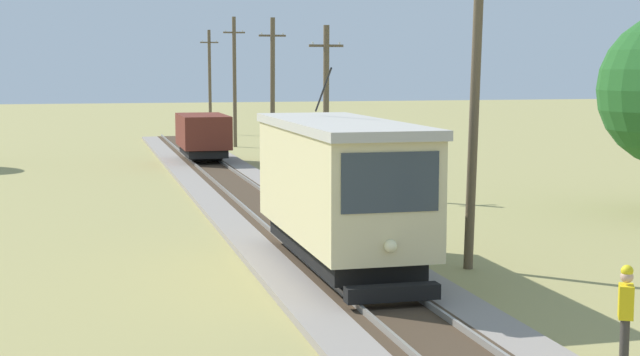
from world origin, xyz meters
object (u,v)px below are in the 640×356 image
utility_pole_near_tram (474,103)px  track_worker (626,311)px  utility_pole_far (273,91)px  utility_pole_mid (326,108)px  freight_car (203,135)px  utility_pole_horizon (210,81)px  utility_pole_distant (235,81)px  red_tram (339,186)px

utility_pole_near_tram → track_worker: 8.54m
utility_pole_far → utility_pole_mid: bearing=-90.0°
freight_car → utility_pole_horizon: size_ratio=0.65×
utility_pole_mid → utility_pole_far: (0.00, 11.06, 0.43)m
utility_pole_far → utility_pole_distant: (0.00, 12.60, 0.34)m
freight_car → utility_pole_far: utility_pole_far is taller
utility_pole_horizon → utility_pole_distant: bearing=-90.0°
red_tram → utility_pole_near_tram: bearing=-6.9°
red_tram → utility_pole_near_tram: (3.36, -0.41, 2.04)m
red_tram → utility_pole_near_tram: utility_pole_near_tram is taller
freight_car → utility_pole_far: 4.61m
utility_pole_mid → track_worker: 22.86m
track_worker → utility_pole_distant: bearing=-62.4°
utility_pole_mid → track_worker: (-0.55, -22.71, -2.50)m
utility_pole_distant → track_worker: bearing=-90.7°
utility_pole_near_tram → utility_pole_horizon: size_ratio=1.04×
red_tram → utility_pole_mid: size_ratio=1.26×
utility_pole_horizon → track_worker: size_ratio=4.46×
utility_pole_near_tram → utility_pole_distant: size_ratio=0.99×
freight_car → utility_pole_distant: bearing=72.3°
freight_car → utility_pole_near_tram: bearing=-83.2°
utility_pole_mid → utility_pole_distant: 23.67m
utility_pole_near_tram → utility_pole_mid: size_ratio=1.22×
red_tram → utility_pole_near_tram: 3.95m
utility_pole_mid → utility_pole_horizon: size_ratio=0.85×
utility_pole_horizon → utility_pole_near_tram: bearing=-90.0°
red_tram → utility_pole_horizon: 50.57m
utility_pole_mid → utility_pole_distant: utility_pole_distant is taller
utility_pole_mid → utility_pole_horizon: bearing=90.0°
track_worker → red_tram: bearing=-43.0°
utility_pole_near_tram → utility_pole_far: 25.91m
red_tram → utility_pole_mid: (3.36, 14.43, 1.29)m
freight_car → utility_pole_mid: size_ratio=0.77×
utility_pole_far → track_worker: (-0.55, -33.78, -2.93)m
utility_pole_distant → utility_pole_far: bearing=-90.0°
red_tram → utility_pole_horizon: size_ratio=1.07×
red_tram → utility_pole_horizon: utility_pole_horizon is taller
red_tram → freight_car: size_ratio=1.64×
utility_pole_near_tram → track_worker: utility_pole_near_tram is taller
utility_pole_distant → freight_car: bearing=-107.7°
freight_car → utility_pole_horizon: utility_pole_horizon is taller
utility_pole_far → utility_pole_distant: utility_pole_distant is taller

